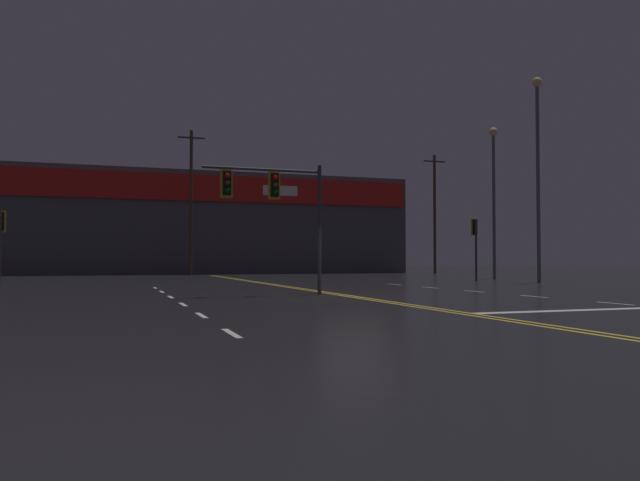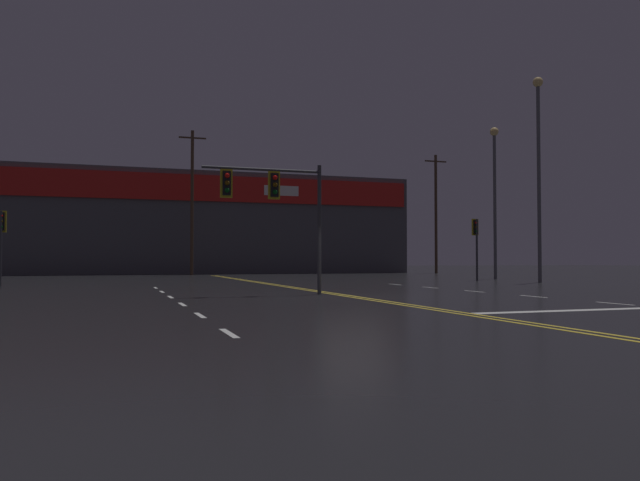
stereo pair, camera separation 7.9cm
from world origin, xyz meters
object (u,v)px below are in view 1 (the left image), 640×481
(traffic_signal_corner_northwest, at_px, (0,231))
(streetlight_near_left, at_px, (538,154))
(traffic_signal_median, at_px, (271,195))
(traffic_signal_corner_northeast, at_px, (475,235))
(streetlight_median_approach, at_px, (494,183))

(traffic_signal_corner_northwest, relative_size, streetlight_near_left, 0.31)
(traffic_signal_median, bearing_deg, traffic_signal_corner_northeast, 35.39)
(streetlight_near_left, distance_m, streetlight_median_approach, 6.14)
(traffic_signal_corner_northwest, distance_m, streetlight_median_approach, 28.78)
(traffic_signal_corner_northeast, relative_size, streetlight_near_left, 0.32)
(traffic_signal_median, relative_size, traffic_signal_corner_northwest, 1.34)
(traffic_signal_corner_northeast, distance_m, traffic_signal_corner_northwest, 25.44)
(traffic_signal_corner_northwest, relative_size, streetlight_median_approach, 0.35)
(traffic_signal_median, bearing_deg, streetlight_median_approach, 35.90)
(traffic_signal_median, bearing_deg, traffic_signal_corner_northwest, 134.96)
(traffic_signal_corner_northeast, bearing_deg, traffic_signal_corner_northwest, -178.16)
(traffic_signal_median, height_order, traffic_signal_corner_northeast, traffic_signal_median)
(traffic_signal_corner_northwest, height_order, streetlight_median_approach, streetlight_median_approach)
(traffic_signal_corner_northeast, bearing_deg, traffic_signal_median, -144.61)
(traffic_signal_median, distance_m, traffic_signal_corner_northwest, 14.29)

